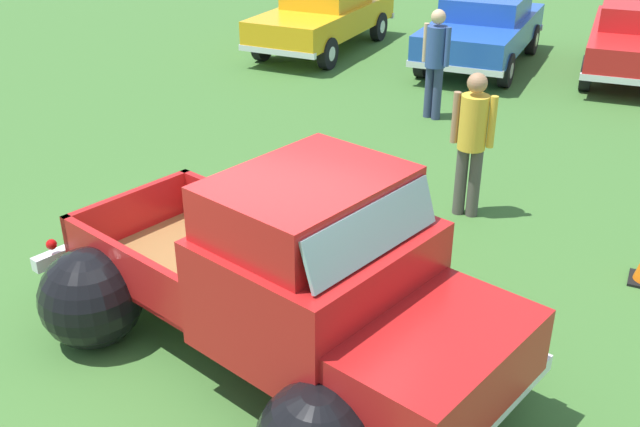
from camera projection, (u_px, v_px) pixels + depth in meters
ground_plane at (266, 349)px, 6.79m from camera, size 80.00×80.00×0.00m
vintage_pickup_truck at (295, 296)px, 6.22m from camera, size 4.96×3.66×1.96m
show_car_0 at (324, 15)px, 16.50m from camera, size 1.81×4.47×1.43m
show_car_1 at (483, 28)px, 15.34m from camera, size 1.96×4.39×1.43m
show_car_2 at (638, 37)px, 14.57m from camera, size 2.08×4.35×1.43m
spectator_0 at (472, 136)px, 8.83m from camera, size 0.53×0.36×1.84m
spectator_1 at (436, 57)px, 12.12m from camera, size 0.53×0.43×1.84m
lane_cone_1 at (424, 230)px, 8.24m from camera, size 0.36×0.36×0.63m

